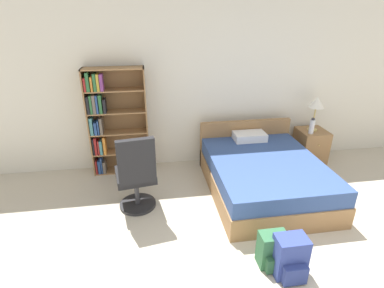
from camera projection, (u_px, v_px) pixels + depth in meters
name	position (u px, v px, depth m)	size (l,w,h in m)	color
wall_back	(210.00, 86.00, 4.77)	(9.00, 0.06, 2.60)	silver
bookshelf	(111.00, 120.00, 4.56)	(0.88, 0.26, 1.66)	olive
bed	(262.00, 173.00, 4.29)	(1.50, 1.91, 0.76)	olive
office_chair	(136.00, 176.00, 3.73)	(0.55, 0.62, 1.08)	#232326
nightstand	(310.00, 146.00, 5.12)	(0.45, 0.49, 0.56)	olive
table_lamp	(317.00, 104.00, 4.84)	(0.26, 0.26, 0.57)	tan
water_bottle	(312.00, 126.00, 4.84)	(0.08, 0.08, 0.26)	silver
backpack_blue	(290.00, 258.00, 2.90)	(0.31, 0.29, 0.44)	navy
backpack_green	(273.00, 251.00, 3.03)	(0.28, 0.25, 0.38)	#2D603D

